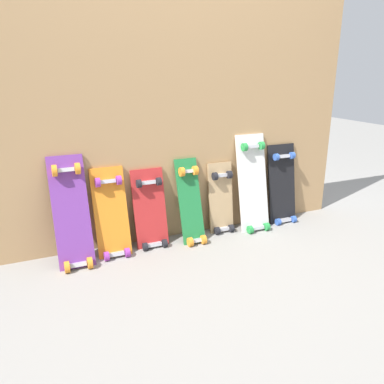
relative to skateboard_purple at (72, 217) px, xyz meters
The scene contains 9 objects.
ground_plane 0.85m from the skateboard_purple, ahead, with size 12.00×12.00×0.00m, color gray.
plywood_wall_panel 1.01m from the skateboard_purple, 10.78° to the left, with size 2.53×0.04×1.81m, color tan.
skateboard_purple is the anchor object (origin of this frame).
skateboard_orange 0.25m from the skateboard_purple, ahead, with size 0.21×0.23×0.63m.
skateboard_red 0.52m from the skateboard_purple, ahead, with size 0.22×0.19×0.59m.
skateboard_green 0.79m from the skateboard_purple, ahead, with size 0.16×0.25×0.63m.
skateboard_natural 1.06m from the skateboard_purple, ahead, with size 0.19×0.14×0.58m.
skateboard_white 1.30m from the skateboard_purple, ahead, with size 0.23×0.22×0.77m.
skateboard_black 1.58m from the skateboard_purple, ahead, with size 0.23×0.17×0.67m.
Camera 1 is at (-1.00, -2.36, 1.16)m, focal length 36.18 mm.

